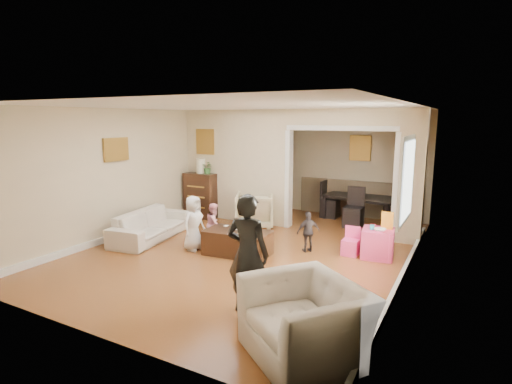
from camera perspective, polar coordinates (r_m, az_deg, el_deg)
The scene contains 27 objects.
floor at distance 7.60m, azimuth -0.72°, elevation -8.05°, with size 7.00×7.00×0.00m, color #965526.
partition_left at distance 9.52m, azimuth -2.71°, elevation 3.71°, with size 2.75×0.18×2.60m, color #BDAD8A.
partition_right at distance 8.24m, azimuth 20.90°, elevation 2.00°, with size 0.55×0.18×2.60m, color #BDAD8A.
partition_header at distance 8.45m, azimuth 12.00°, elevation 10.30°, with size 2.22×0.18×0.35m, color #BDAD8A.
window_pane at distance 6.01m, azimuth 20.62°, elevation 1.56°, with size 0.03×0.95×1.10m, color white.
framed_art_partition at distance 9.85m, azimuth -7.19°, elevation 7.07°, with size 0.45×0.03×0.55m, color brown.
framed_art_sofa_wall at distance 8.46m, azimuth -19.17°, elevation 5.72°, with size 0.03×0.55×0.40m, color brown.
framed_art_alcove at distance 10.06m, azimuth 14.52°, elevation 6.03°, with size 0.45×0.03×0.55m, color brown.
sofa at distance 8.45m, azimuth -14.62°, elevation -4.50°, with size 1.94×0.76×0.57m, color beige.
armchair_back at distance 8.99m, azimuth -0.16°, elevation -2.61°, with size 0.82×0.84×0.76m, color tan.
armchair_front at distance 4.31m, azimuth 6.93°, elevation -17.61°, with size 1.18×1.03×0.77m, color beige.
dresser at distance 9.97m, azimuth -7.70°, elevation -0.46°, with size 0.79×0.45×1.09m, color black.
table_lamp at distance 9.86m, azimuth -7.80°, elevation 3.69°, with size 0.22×0.22×0.36m, color #F1EBC4.
potted_plant at distance 9.75m, azimuth -6.84°, elevation 3.46°, with size 0.27×0.23×0.30m, color #427333.
coffee_table at distance 7.25m, azimuth -2.62°, elevation -7.17°, with size 1.17×0.58×0.44m, color #3B1E12.
coffee_cup at distance 7.08m, azimuth -2.15°, elevation -5.34°, with size 0.10×0.10×0.09m, color silver.
play_table at distance 7.40m, azimuth 16.84°, elevation -6.97°, with size 0.53×0.53×0.51m, color #E83D7C.
cereal_box at distance 7.37m, azimuth 18.08°, elevation -3.86°, with size 0.20×0.07×0.30m, color gold.
cyan_cup at distance 7.29m, azimuth 16.11°, elevation -4.79°, with size 0.08×0.08×0.08m, color #28C1CA.
toy_block at distance 7.46m, azimuth 16.24°, elevation -4.58°, with size 0.08×0.06×0.05m, color red.
play_bowl at distance 7.20m, azimuth 17.15°, elevation -5.16°, with size 0.20×0.20×0.05m, color white.
dining_table at distance 9.87m, azimuth 14.58°, elevation -2.26°, with size 1.71×0.95×0.60m, color black.
adult_person at distance 5.02m, azimuth -1.18°, elevation -8.74°, with size 0.55×0.36×1.52m, color black.
child_kneel_a at distance 7.51m, azimuth -8.82°, elevation -4.36°, with size 0.50×0.32×1.02m, color white.
child_kneel_b at distance 7.80m, azimuth -5.92°, elevation -4.51°, with size 0.39×0.31×0.81m, color pink.
child_toddler at distance 7.41m, azimuth 7.41°, elevation -5.58°, with size 0.44×0.18×0.75m, color black.
craft_papers at distance 7.20m, azimuth -2.81°, elevation -5.47°, with size 0.73×0.50×0.00m.
Camera 1 is at (3.51, -6.30, 2.40)m, focal length 28.28 mm.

